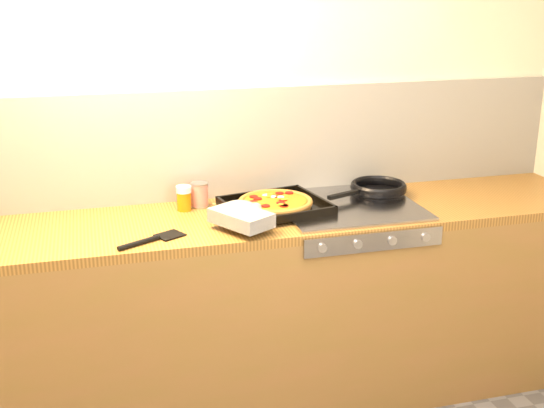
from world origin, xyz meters
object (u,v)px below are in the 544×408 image
object	(u,v)px
tomato_can	(200,195)
juice_glass	(184,198)
pizza_on_tray	(265,207)
frying_pan	(377,189)

from	to	relation	value
tomato_can	juice_glass	xyz separation A→B (m)	(-0.07, -0.03, 0.00)
pizza_on_tray	frying_pan	bearing A→B (deg)	13.56
frying_pan	tomato_can	world-z (taller)	tomato_can
pizza_on_tray	tomato_can	bearing A→B (deg)	139.70
pizza_on_tray	juice_glass	xyz separation A→B (m)	(-0.32, 0.18, 0.01)
tomato_can	frying_pan	bearing A→B (deg)	-4.87
pizza_on_tray	tomato_can	size ratio (longest dim) A/B	5.04
frying_pan	juice_glass	world-z (taller)	juice_glass
tomato_can	juice_glass	bearing A→B (deg)	-156.27
juice_glass	pizza_on_tray	bearing A→B (deg)	-28.83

